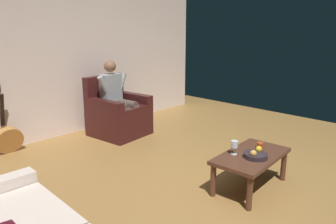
{
  "coord_description": "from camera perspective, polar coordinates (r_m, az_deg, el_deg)",
  "views": [
    {
      "loc": [
        2.59,
        1.68,
        1.74
      ],
      "look_at": [
        -0.32,
        -1.12,
        0.67
      ],
      "focal_mm": 34.46,
      "sensor_mm": 36.0,
      "label": 1
    }
  ],
  "objects": [
    {
      "name": "ground_plane",
      "position": [
        3.54,
        9.85,
        -14.81
      ],
      "size": [
        7.44,
        7.44,
        0.0
      ],
      "primitive_type": "plane",
      "color": "olive"
    },
    {
      "name": "wall_back",
      "position": [
        5.47,
        -18.05,
        10.22
      ],
      "size": [
        5.88,
        0.06,
        2.73
      ],
      "primitive_type": "cube",
      "color": "beige",
      "rests_on": "ground"
    },
    {
      "name": "armchair",
      "position": [
        5.39,
        -8.91,
        -0.5
      ],
      "size": [
        0.87,
        0.88,
        0.96
      ],
      "rotation": [
        0.0,
        0.0,
        0.11
      ],
      "color": "#3B1515",
      "rests_on": "ground"
    },
    {
      "name": "person_seated",
      "position": [
        5.3,
        -8.98,
        2.81
      ],
      "size": [
        0.62,
        0.64,
        1.22
      ],
      "rotation": [
        0.0,
        0.0,
        0.11
      ],
      "color": "#999EA2",
      "rests_on": "ground"
    },
    {
      "name": "coffee_table",
      "position": [
        3.67,
        14.47,
        -8.13
      ],
      "size": [
        0.97,
        0.57,
        0.4
      ],
      "rotation": [
        0.0,
        0.0,
        0.05
      ],
      "color": "#522E20",
      "rests_on": "ground"
    },
    {
      "name": "guitar",
      "position": [
        5.08,
        -26.42,
        -4.1
      ],
      "size": [
        0.39,
        0.3,
        0.98
      ],
      "color": "#B77739",
      "rests_on": "ground"
    },
    {
      "name": "wine_glass_near",
      "position": [
        3.57,
        11.65,
        -5.75
      ],
      "size": [
        0.08,
        0.08,
        0.15
      ],
      "color": "silver",
      "rests_on": "coffee_table"
    },
    {
      "name": "fruit_bowl",
      "position": [
        3.56,
        15.25,
        -7.3
      ],
      "size": [
        0.25,
        0.25,
        0.11
      ],
      "color": "#2D242B",
      "rests_on": "coffee_table"
    },
    {
      "name": "candle_jar",
      "position": [
        3.83,
        15.96,
        -5.72
      ],
      "size": [
        0.07,
        0.07,
        0.07
      ],
      "primitive_type": "cylinder",
      "color": "#AF4B1E",
      "rests_on": "coffee_table"
    }
  ]
}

